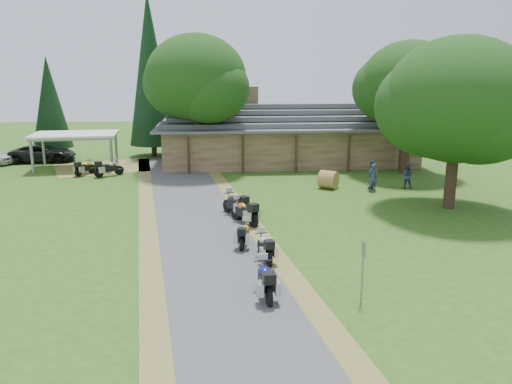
{
  "coord_description": "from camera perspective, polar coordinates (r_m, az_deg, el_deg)",
  "views": [
    {
      "loc": [
        -0.19,
        -17.0,
        7.49
      ],
      "look_at": [
        1.9,
        7.01,
        1.6
      ],
      "focal_mm": 35.0,
      "sensor_mm": 36.0,
      "label": 1
    }
  ],
  "objects": [
    {
      "name": "ground",
      "position": [
        18.58,
        -4.02,
        -10.08
      ],
      "size": [
        120.0,
        120.0,
        0.0
      ],
      "primitive_type": "plane",
      "color": "#2D5217",
      "rests_on": "ground"
    },
    {
      "name": "driveway",
      "position": [
        22.3,
        -5.5,
        -5.96
      ],
      "size": [
        51.95,
        51.95,
        0.0
      ],
      "primitive_type": "plane",
      "rotation": [
        0.0,
        0.0,
        0.14
      ],
      "color": "#4E4E51",
      "rests_on": "ground"
    },
    {
      "name": "lodge",
      "position": [
        41.77,
        3.62,
        6.78
      ],
      "size": [
        21.4,
        9.4,
        4.9
      ],
      "primitive_type": null,
      "color": "brown",
      "rests_on": "ground"
    },
    {
      "name": "carport",
      "position": [
        41.61,
        -19.86,
        4.46
      ],
      "size": [
        6.67,
        4.75,
        2.74
      ],
      "primitive_type": null,
      "rotation": [
        0.0,
        0.0,
        0.09
      ],
      "color": "silver",
      "rests_on": "ground"
    },
    {
      "name": "car_dark_suv",
      "position": [
        45.5,
        -23.19,
        4.54
      ],
      "size": [
        2.66,
        5.79,
        2.18
      ],
      "primitive_type": "imported",
      "rotation": [
        0.0,
        0.0,
        1.61
      ],
      "color": "black",
      "rests_on": "ground"
    },
    {
      "name": "motorcycle_row_a",
      "position": [
        17.13,
        1.06,
        -9.8
      ],
      "size": [
        0.76,
        1.95,
        1.31
      ],
      "primitive_type": null,
      "rotation": [
        0.0,
        0.0,
        1.64
      ],
      "color": "#11178F",
      "rests_on": "ground"
    },
    {
      "name": "motorcycle_row_b",
      "position": [
        20.23,
        1.0,
        -6.17
      ],
      "size": [
        0.84,
        1.83,
        1.21
      ],
      "primitive_type": null,
      "rotation": [
        0.0,
        0.0,
        1.72
      ],
      "color": "#B9BCC1",
      "rests_on": "ground"
    },
    {
      "name": "motorcycle_row_c",
      "position": [
        21.86,
        -1.34,
        -4.72
      ],
      "size": [
        0.91,
        1.76,
        1.15
      ],
      "primitive_type": null,
      "rotation": [
        0.0,
        0.0,
        1.35
      ],
      "color": "gold",
      "rests_on": "ground"
    },
    {
      "name": "motorcycle_row_d",
      "position": [
        24.94,
        -1.34,
        -2.12
      ],
      "size": [
        1.56,
        2.04,
        1.36
      ],
      "primitive_type": null,
      "rotation": [
        0.0,
        0.0,
        2.1
      ],
      "color": "#B7651E",
      "rests_on": "ground"
    },
    {
      "name": "motorcycle_row_e",
      "position": [
        26.19,
        -2.38,
        -1.29
      ],
      "size": [
        1.6,
        2.14,
        1.42
      ],
      "primitive_type": null,
      "rotation": [
        0.0,
        0.0,
        2.08
      ],
      "color": "black",
      "rests_on": "ground"
    },
    {
      "name": "motorcycle_carport_a",
      "position": [
        38.71,
        -18.97,
        2.74
      ],
      "size": [
        1.37,
        1.83,
        1.21
      ],
      "primitive_type": null,
      "rotation": [
        0.0,
        0.0,
        1.06
      ],
      "color": "#C2A204",
      "rests_on": "ground"
    },
    {
      "name": "motorcycle_carport_b",
      "position": [
        37.68,
        -16.46,
        2.73
      ],
      "size": [
        1.97,
        1.6,
        1.33
      ],
      "primitive_type": null,
      "rotation": [
        0.0,
        0.0,
        0.58
      ],
      "color": "slate",
      "rests_on": "ground"
    },
    {
      "name": "person_a",
      "position": [
        32.47,
        13.22,
        1.9
      ],
      "size": [
        0.66,
        0.54,
        2.07
      ],
      "primitive_type": "imported",
      "rotation": [
        0.0,
        0.0,
        3.35
      ],
      "color": "navy",
      "rests_on": "ground"
    },
    {
      "name": "person_b",
      "position": [
        33.86,
        16.86,
        2.03
      ],
      "size": [
        0.64,
        0.54,
        1.93
      ],
      "primitive_type": "imported",
      "rotation": [
        0.0,
        0.0,
        2.85
      ],
      "color": "navy",
      "rests_on": "ground"
    },
    {
      "name": "person_c",
      "position": [
        33.07,
        13.15,
        2.21
      ],
      "size": [
        0.71,
        0.76,
        2.19
      ],
      "primitive_type": "imported",
      "rotation": [
        0.0,
        0.0,
        4.15
      ],
      "color": "navy",
      "rests_on": "ground"
    },
    {
      "name": "hay_bale",
      "position": [
        32.78,
        8.28,
        1.42
      ],
      "size": [
        1.55,
        1.57,
        1.16
      ],
      "primitive_type": "cylinder",
      "rotation": [
        1.57,
        0.0,
        0.95
      ],
      "color": "olive",
      "rests_on": "ground"
    },
    {
      "name": "sign_post",
      "position": [
        16.81,
        12.07,
        -8.97
      ],
      "size": [
        0.39,
        0.07,
        2.18
      ],
      "primitive_type": null,
      "color": "gray",
      "rests_on": "ground"
    },
    {
      "name": "oak_lodge_left",
      "position": [
        38.14,
        -6.82,
        10.86
      ],
      "size": [
        7.49,
        7.49,
        11.28
      ],
      "primitive_type": null,
      "color": "#163911",
      "rests_on": "ground"
    },
    {
      "name": "oak_lodge_right",
      "position": [
        38.23,
        17.05,
        9.9
      ],
      "size": [
        7.1,
        7.1,
        10.66
      ],
      "primitive_type": null,
      "color": "#163911",
      "rests_on": "ground"
    },
    {
      "name": "oak_driveway",
      "position": [
        29.14,
        21.93,
        7.48
      ],
      "size": [
        7.91,
        7.91,
        9.63
      ],
      "primitive_type": null,
      "color": "#163911",
      "rests_on": "ground"
    },
    {
      "name": "cedar_near",
      "position": [
        45.25,
        -11.95,
        12.83
      ],
      "size": [
        4.1,
        4.1,
        14.0
      ],
      "primitive_type": "cone",
      "color": "black",
      "rests_on": "ground"
    },
    {
      "name": "cedar_far",
      "position": [
        47.41,
        -22.47,
        8.92
      ],
      "size": [
        3.37,
        3.37,
        8.72
      ],
      "primitive_type": "cone",
      "color": "black",
      "rests_on": "ground"
    }
  ]
}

